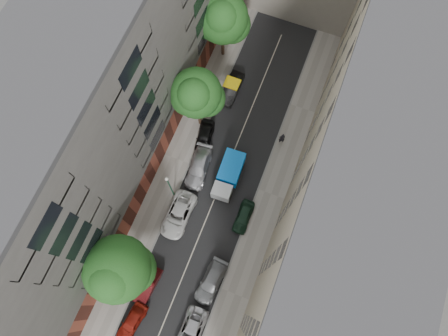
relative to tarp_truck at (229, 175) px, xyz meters
The scene contains 21 objects.
ground 1.48m from the tarp_truck, behind, with size 120.00×120.00×0.00m, color #4C4C49.
road_surface 1.47m from the tarp_truck, behind, with size 8.00×44.00×0.02m, color black.
sidewalk_left 6.23m from the tarp_truck, behind, with size 3.00×44.00×0.15m, color gray.
sidewalk_right 5.06m from the tarp_truck, ahead, with size 3.00×44.00×0.15m, color gray.
building_left 14.47m from the tarp_truck, behind, with size 8.00×44.00×20.00m, color #4A4845.
building_right 13.53m from the tarp_truck, ahead, with size 8.00×44.00×20.00m, color #B4A98C.
tarp_truck is the anchor object (origin of this frame).
car_left_0 17.29m from the tarp_truck, 101.35° to the right, with size 1.56×3.87×1.32m, color maroon.
car_left_1 13.79m from the tarp_truck, 104.30° to the right, with size 1.36×3.91×1.29m, color #4C0F11.
car_left_2 6.70m from the tarp_truck, 120.63° to the right, with size 2.44×5.29×1.47m, color silver.
car_left_3 3.46m from the tarp_truck, behind, with size 2.09×5.15×1.49m, color #B8B7BD.
car_left_4 5.48m from the tarp_truck, 140.53° to the left, with size 1.66×4.14×1.41m, color black.
car_left_5 10.80m from the tarp_truck, 109.05° to the left, with size 1.57×4.51×1.49m, color black.
car_right_0 15.88m from the tarp_truck, 82.03° to the right, with size 2.20×4.76×1.32m, color silver.
car_right_1 10.98m from the tarp_truck, 77.95° to the right, with size 1.90×4.67×1.35m, color slate.
car_right_2 4.63m from the tarp_truck, 48.98° to the right, with size 1.50×3.73×1.27m, color black.
tree_near 14.79m from the tarp_truck, 112.20° to the right, with size 6.13×5.98×9.17m.
tree_mid 9.06m from the tarp_truck, 137.06° to the left, with size 5.36×5.09×9.67m.
tree_far 16.54m from the tarp_truck, 113.40° to the left, with size 5.75×5.54×9.36m.
lamp_post 6.63m from the tarp_truck, 141.46° to the right, with size 0.36×0.36×5.96m.
pedestrian 7.32m from the tarp_truck, 57.80° to the left, with size 0.69×0.46×1.90m, color black.
Camera 1 is at (4.78, -12.12, 41.59)m, focal length 32.00 mm.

